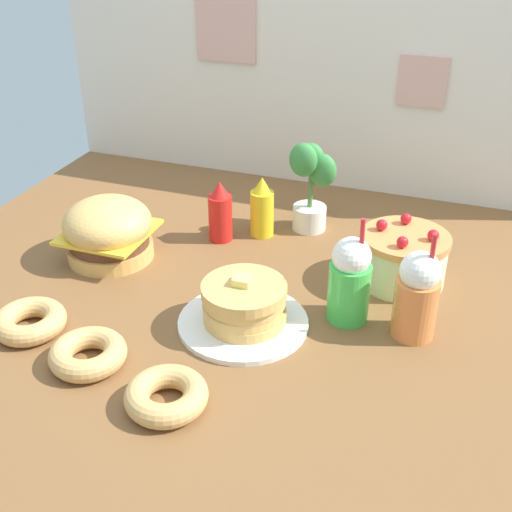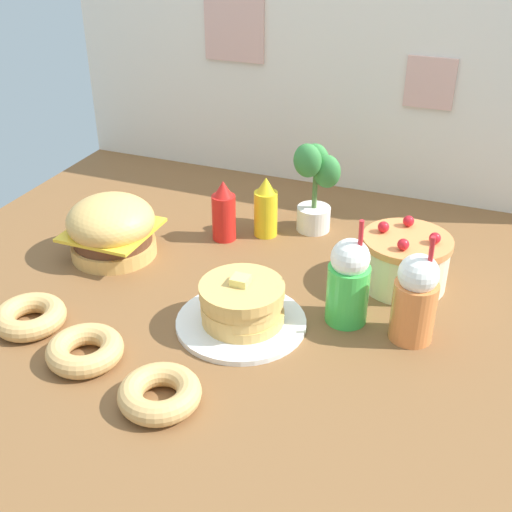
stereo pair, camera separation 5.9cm
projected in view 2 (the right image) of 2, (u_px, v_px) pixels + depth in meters
name	position (u px, v px, depth m)	size (l,w,h in m)	color
ground_plane	(220.00, 312.00, 1.98)	(2.18, 2.06, 0.02)	brown
back_wall	(324.00, 77.00, 2.58)	(2.18, 0.04, 0.89)	silver
burger	(112.00, 228.00, 2.22)	(0.30, 0.30, 0.21)	#DBA859
pancake_stack	(242.00, 307.00, 1.88)	(0.38, 0.38, 0.16)	white
layer_cake	(405.00, 261.00, 2.06)	(0.28, 0.28, 0.20)	beige
ketchup_bottle	(224.00, 212.00, 2.32)	(0.08, 0.08, 0.22)	red
mustard_bottle	(266.00, 209.00, 2.34)	(0.08, 0.08, 0.22)	yellow
cream_soda_cup	(348.00, 282.00, 1.87)	(0.12, 0.12, 0.34)	green
orange_float_cup	(415.00, 298.00, 1.79)	(0.12, 0.12, 0.33)	orange
donut_pink_glaze	(30.00, 316.00, 1.89)	(0.21, 0.21, 0.06)	tan
donut_chocolate	(85.00, 350.00, 1.76)	(0.21, 0.21, 0.06)	tan
donut_vanilla	(160.00, 393.00, 1.61)	(0.21, 0.21, 0.06)	tan
potted_plant	(315.00, 184.00, 2.34)	(0.16, 0.14, 0.34)	white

